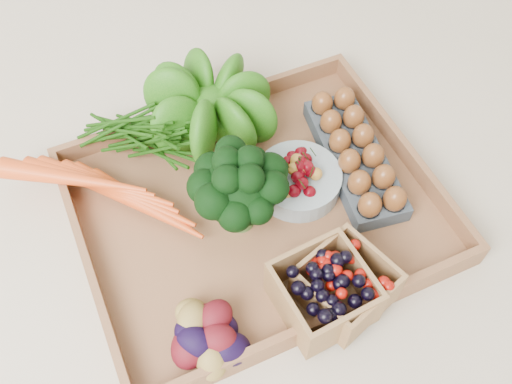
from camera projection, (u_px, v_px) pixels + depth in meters
name	position (u px, v px, depth m)	size (l,w,h in m)	color
ground	(256.00, 213.00, 0.92)	(4.00, 4.00, 0.00)	beige
tray	(256.00, 210.00, 0.92)	(0.55, 0.45, 0.01)	brown
carrots	(120.00, 192.00, 0.89)	(0.23, 0.17, 0.06)	#E94C18
lettuce	(213.00, 100.00, 0.94)	(0.15, 0.15, 0.15)	#0E4E0C
broccoli	(240.00, 201.00, 0.85)	(0.15, 0.15, 0.11)	black
cherry_bowl	(298.00, 181.00, 0.92)	(0.14, 0.14, 0.04)	#8C9EA5
egg_carton	(354.00, 158.00, 0.95)	(0.09, 0.26, 0.03)	#3B434C
potatoes	(205.00, 329.00, 0.76)	(0.14, 0.14, 0.08)	#480B12
punnet_blackberry	(323.00, 292.00, 0.78)	(0.12, 0.12, 0.08)	black
punnet_raspberry	(346.00, 285.00, 0.79)	(0.11, 0.11, 0.08)	maroon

